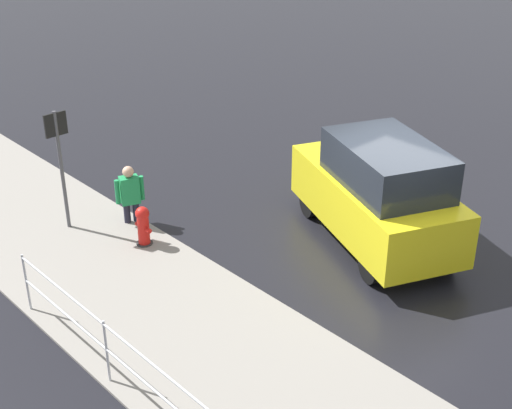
{
  "coord_description": "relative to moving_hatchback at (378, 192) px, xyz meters",
  "views": [
    {
      "loc": [
        -6.54,
        9.43,
        6.71
      ],
      "look_at": [
        1.84,
        1.66,
        0.9
      ],
      "focal_mm": 50.0,
      "sensor_mm": 36.0,
      "label": 1
    }
  ],
  "objects": [
    {
      "name": "ground_plane",
      "position": [
        -0.5,
        0.13,
        -1.03
      ],
      "size": [
        60.0,
        60.0,
        0.0
      ],
      "primitive_type": "plane",
      "color": "black"
    },
    {
      "name": "kerb_strip",
      "position": [
        -0.5,
        4.33,
        -1.01
      ],
      "size": [
        24.0,
        3.2,
        0.04
      ],
      "primitive_type": "cube",
      "color": "gray",
      "rests_on": "ground"
    },
    {
      "name": "moving_hatchback",
      "position": [
        0.0,
        0.0,
        0.0
      ],
      "size": [
        4.25,
        3.08,
        2.06
      ],
      "color": "yellow",
      "rests_on": "ground"
    },
    {
      "name": "fire_hydrant",
      "position": [
        2.82,
        3.26,
        -0.63
      ],
      "size": [
        0.42,
        0.31,
        0.8
      ],
      "color": "red",
      "rests_on": "ground"
    },
    {
      "name": "pedestrian",
      "position": [
        3.71,
        2.93,
        -0.34
      ],
      "size": [
        0.35,
        0.54,
        1.22
      ],
      "color": "#1E8C4C",
      "rests_on": "ground"
    },
    {
      "name": "sign_post",
      "position": [
        4.37,
        3.95,
        0.55
      ],
      "size": [
        0.07,
        0.44,
        2.4
      ],
      "color": "#4C4C51",
      "rests_on": "ground"
    }
  ]
}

